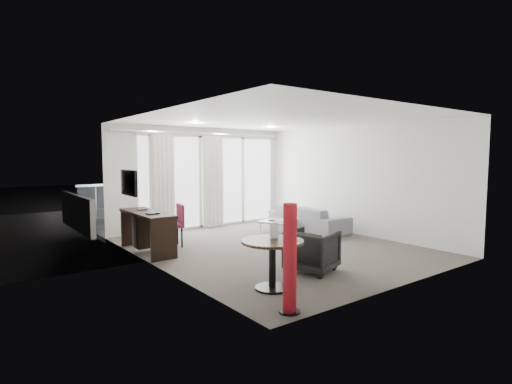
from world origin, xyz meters
TOP-DOWN VIEW (x-y plane):
  - floor at (0.00, 0.00)m, footprint 5.00×6.00m
  - ceiling at (0.00, 0.00)m, footprint 5.00×6.00m
  - wall_left at (-2.50, 0.00)m, footprint 0.00×6.00m
  - wall_right at (2.50, 0.00)m, footprint 0.00×6.00m
  - wall_front at (0.00, -3.00)m, footprint 5.00×0.00m
  - window_panel at (0.30, 2.98)m, footprint 4.00×0.02m
  - window_frame at (0.30, 2.97)m, footprint 4.10×0.06m
  - curtain_left at (-1.15, 2.82)m, footprint 0.60×0.20m
  - curtain_right at (0.25, 2.82)m, footprint 0.60×0.20m
  - curtain_track at (0.00, 2.82)m, footprint 4.80×0.04m
  - downlight_a at (-0.90, 1.60)m, footprint 0.12×0.12m
  - downlight_b at (1.20, 1.60)m, footprint 0.12×0.12m
  - desk at (-2.22, 1.17)m, footprint 0.52×1.68m
  - tv at (-2.46, 1.45)m, footprint 0.05×0.80m
  - desk_chair at (-1.65, 1.33)m, footprint 0.56×0.54m
  - round_table at (-1.65, -1.99)m, footprint 0.96×0.96m
  - menu_card at (-1.55, -1.90)m, footprint 0.12×0.03m
  - red_lamp at (-2.02, -2.77)m, footprint 0.33×0.33m
  - tub_armchair at (-0.58, -1.69)m, footprint 0.94×0.93m
  - coffee_table at (0.97, 1.03)m, footprint 0.96×0.96m
  - remote at (0.84, 1.10)m, footprint 0.09×0.15m
  - magazine at (1.03, 0.93)m, footprint 0.28×0.32m
  - sofa at (1.87, 0.91)m, footprint 0.84×2.15m
  - terrace_slab at (0.30, 4.50)m, footprint 5.60×3.00m
  - rattan_chair_a at (0.64, 4.78)m, footprint 0.65×0.65m
  - rattan_chair_b at (1.82, 4.07)m, footprint 0.67×0.67m
  - rattan_table at (1.78, 4.38)m, footprint 0.72×0.72m
  - balustrade at (0.30, 5.95)m, footprint 5.50×0.06m

SIDE VIEW (x-z plane):
  - terrace_slab at x=0.30m, z-range -0.12..0.00m
  - floor at x=0.00m, z-range 0.00..0.00m
  - coffee_table at x=0.97m, z-range 0.00..0.33m
  - rattan_table at x=1.78m, z-range 0.00..0.55m
  - sofa at x=1.87m, z-range 0.00..0.63m
  - tub_armchair at x=-0.58m, z-range 0.00..0.68m
  - round_table at x=-1.65m, z-range 0.00..0.70m
  - remote at x=0.84m, z-range 0.35..0.37m
  - magazine at x=1.03m, z-range 0.35..0.37m
  - rattan_chair_b at x=1.82m, z-range 0.00..0.77m
  - desk at x=-2.22m, z-range 0.00..0.79m
  - rattan_chair_a at x=0.64m, z-range 0.00..0.86m
  - desk_chair at x=-1.65m, z-range 0.00..0.88m
  - balustrade at x=0.30m, z-range -0.02..1.02m
  - red_lamp at x=-2.02m, z-range 0.00..1.31m
  - menu_card at x=-1.55m, z-range 0.61..0.83m
  - window_panel at x=0.30m, z-range 0.01..2.39m
  - curtain_left at x=-1.15m, z-range 0.01..2.39m
  - curtain_right at x=0.25m, z-range 0.01..2.39m
  - window_frame at x=0.30m, z-range -0.02..2.42m
  - wall_left at x=-2.50m, z-range 0.00..2.60m
  - wall_right at x=2.50m, z-range 0.00..2.60m
  - wall_front at x=0.00m, z-range 0.00..2.60m
  - tv at x=-2.46m, z-range 1.10..1.60m
  - curtain_track at x=0.00m, z-range 2.43..2.47m
  - downlight_a at x=-0.90m, z-range 2.58..2.60m
  - downlight_b at x=1.20m, z-range 2.58..2.60m
  - ceiling at x=0.00m, z-range 2.60..2.60m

